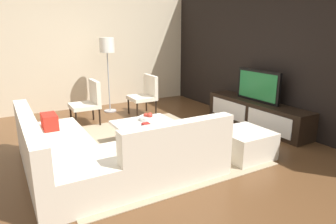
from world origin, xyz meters
name	(u,v)px	position (x,y,z in m)	size (l,w,h in m)	color
ground_plane	(145,149)	(0.00, 0.00, 0.00)	(14.00, 14.00, 0.00)	brown
feature_wall_back	(272,53)	(0.00, 2.70, 1.40)	(6.40, 0.12, 2.80)	black
side_wall_left	(93,48)	(-3.20, 0.20, 1.40)	(0.12, 5.20, 2.80)	beige
area_rug	(142,147)	(-0.10, 0.00, 0.01)	(3.07, 2.77, 0.01)	tan
media_console	(256,114)	(0.00, 2.40, 0.25)	(2.30, 0.49, 0.50)	black
television	(258,86)	(0.00, 2.40, 0.80)	(1.02, 0.06, 0.60)	black
sectional_couch	(100,155)	(0.49, -0.87, 0.28)	(2.26, 2.33, 0.81)	beige
coffee_table	(147,134)	(-0.10, 0.10, 0.20)	(0.93, 0.96, 0.38)	black
accent_chair_near	(89,100)	(-1.77, -0.36, 0.49)	(0.53, 0.54, 0.87)	black
floor_lamp	(107,50)	(-2.48, 0.30, 1.41)	(0.33, 0.33, 1.67)	#A5A5AA
ottoman	(244,144)	(0.98, 1.16, 0.20)	(0.70, 0.70, 0.40)	beige
fruit_bowl	(148,117)	(-0.27, 0.20, 0.43)	(0.28, 0.28, 0.14)	silver
accent_chair_far	(146,93)	(-1.86, 0.92, 0.49)	(0.56, 0.53, 0.87)	black
book_stack	(147,126)	(0.12, -0.01, 0.42)	(0.18, 0.15, 0.08)	#CCB78C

